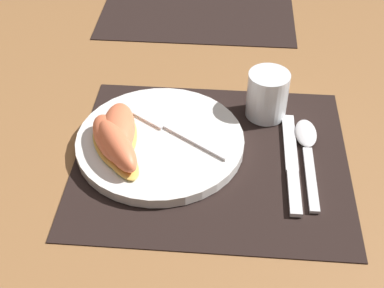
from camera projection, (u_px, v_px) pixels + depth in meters
ground_plane at (211, 159)px, 0.81m from camera, size 3.00×3.00×0.00m
placemat at (211, 158)px, 0.80m from camera, size 0.41×0.35×0.00m
placemat_far at (199, 2)px, 1.18m from camera, size 0.41×0.35×0.00m
plate at (160, 142)px, 0.82m from camera, size 0.26×0.26×0.02m
juice_glass at (267, 97)px, 0.86m from camera, size 0.07×0.07×0.08m
knife at (292, 164)px, 0.79m from camera, size 0.02×0.21×0.01m
spoon at (307, 145)px, 0.82m from camera, size 0.03×0.19×0.01m
fork at (170, 127)px, 0.83m from camera, size 0.17×0.12×0.00m
citrus_wedge_0 at (119, 131)px, 0.80m from camera, size 0.07×0.13×0.04m
citrus_wedge_1 at (112, 140)px, 0.79m from camera, size 0.10×0.13×0.03m
citrus_wedge_2 at (117, 147)px, 0.77m from camera, size 0.10×0.12×0.04m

